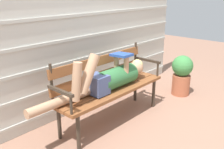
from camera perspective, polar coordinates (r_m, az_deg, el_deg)
ground_plane at (r=3.23m, az=2.33°, el=-11.18°), size 12.00×12.00×0.00m
house_siding at (r=3.36m, az=-7.40°, el=10.63°), size 4.18×0.08×2.29m
park_bench at (r=3.16m, az=-0.87°, el=-2.02°), size 1.58×0.43×0.88m
reclining_person at (r=3.05m, az=-0.63°, el=-0.76°), size 1.70×0.26×0.52m
potted_plant at (r=4.13m, az=15.31°, el=0.14°), size 0.32×0.32×0.63m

